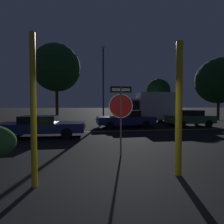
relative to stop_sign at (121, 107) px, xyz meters
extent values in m
plane|color=black|center=(-0.58, -1.93, -1.76)|extent=(260.00, 260.00, 0.00)
cube|color=gold|center=(-0.58, 6.02, -1.76)|extent=(41.31, 0.12, 0.01)
cylinder|color=#4C4C51|center=(0.00, 0.00, -0.51)|extent=(0.06, 0.06, 2.50)
cylinder|color=white|center=(0.00, 0.00, 0.04)|extent=(0.87, 0.04, 0.87)
cylinder|color=#B71414|center=(0.00, 0.00, 0.04)|extent=(0.80, 0.04, 0.80)
cube|color=black|center=(0.00, 0.00, 0.62)|extent=(0.77, 0.05, 0.22)
cube|color=white|center=(0.00, 0.00, 0.62)|extent=(0.63, 0.05, 0.10)
cylinder|color=yellow|center=(-2.38, -2.04, -0.05)|extent=(0.13, 0.13, 3.41)
cylinder|color=yellow|center=(1.14, -1.90, -0.03)|extent=(0.17, 0.17, 3.46)
cube|color=navy|center=(-3.73, 4.50, -1.20)|extent=(4.84, 2.01, 0.52)
cube|color=black|center=(-3.88, 4.50, -0.74)|extent=(1.95, 1.68, 0.41)
cylinder|color=black|center=(-2.23, 5.38, -1.46)|extent=(0.60, 0.21, 0.60)
cylinder|color=black|center=(-2.27, 3.55, -1.46)|extent=(0.60, 0.21, 0.60)
cylinder|color=black|center=(-5.20, 5.44, -1.46)|extent=(0.60, 0.21, 0.60)
cylinder|color=black|center=(-5.24, 3.61, -1.46)|extent=(0.60, 0.21, 0.60)
sphere|color=#F4EFCC|center=(-1.29, 5.04, -1.18)|extent=(0.14, 0.14, 0.14)
sphere|color=#F4EFCC|center=(-1.32, 3.85, -1.18)|extent=(0.14, 0.14, 0.14)
cube|color=navy|center=(2.03, 7.97, -1.16)|extent=(4.76, 1.89, 0.60)
cube|color=black|center=(2.17, 7.97, -0.60)|extent=(1.93, 1.55, 0.53)
cylinder|color=black|center=(0.61, 7.09, -1.46)|extent=(0.61, 0.22, 0.60)
cylinder|color=black|center=(0.54, 8.74, -1.46)|extent=(0.61, 0.22, 0.60)
cylinder|color=black|center=(3.52, 7.20, -1.46)|extent=(0.61, 0.22, 0.60)
cylinder|color=black|center=(3.45, 8.84, -1.46)|extent=(0.61, 0.22, 0.60)
sphere|color=#F4EFCC|center=(-0.33, 7.35, -1.13)|extent=(0.14, 0.14, 0.14)
sphere|color=#F4EFCC|center=(-0.37, 8.41, -1.13)|extent=(0.14, 0.14, 0.14)
cube|color=#335B38|center=(7.76, 7.96, -1.14)|extent=(3.93, 1.85, 0.64)
cube|color=black|center=(7.88, 7.96, -0.59)|extent=(1.58, 1.57, 0.47)
cylinder|color=black|center=(6.54, 7.11, -1.46)|extent=(0.60, 0.21, 0.60)
cylinder|color=black|center=(6.56, 8.84, -1.46)|extent=(0.60, 0.21, 0.60)
cylinder|color=black|center=(8.96, 7.08, -1.46)|extent=(0.60, 0.21, 0.60)
cylinder|color=black|center=(8.98, 8.81, -1.46)|extent=(0.60, 0.21, 0.60)
sphere|color=#F4EFCC|center=(5.77, 7.43, -1.11)|extent=(0.14, 0.14, 0.14)
sphere|color=#F4EFCC|center=(5.78, 8.54, -1.11)|extent=(0.14, 0.14, 0.14)
cube|color=silver|center=(2.99, 11.84, -0.32)|extent=(2.68, 2.41, 2.08)
cube|color=black|center=(2.99, 11.84, 0.10)|extent=(2.43, 2.44, 0.92)
cube|color=silver|center=(6.35, 11.64, 0.02)|extent=(4.30, 2.65, 2.76)
cylinder|color=black|center=(2.99, 10.68, -1.34)|extent=(0.85, 0.33, 0.84)
cylinder|color=black|center=(3.12, 12.99, -1.34)|extent=(0.85, 0.33, 0.84)
cylinder|color=black|center=(7.02, 10.44, -1.34)|extent=(0.85, 0.33, 0.84)
cylinder|color=black|center=(7.15, 12.75, -1.34)|extent=(0.85, 0.33, 0.84)
cylinder|color=#4C4C51|center=(0.51, 11.24, 1.93)|extent=(0.16, 0.16, 7.38)
sphere|color=#F9E5B2|center=(0.51, 11.24, 5.80)|extent=(0.37, 0.37, 0.37)
cylinder|color=#422D1E|center=(14.89, 13.16, -0.34)|extent=(0.32, 0.32, 2.84)
sphere|color=#143819|center=(14.89, 13.16, 3.07)|extent=(5.52, 5.52, 5.52)
cylinder|color=#422D1E|center=(-4.27, 13.24, 0.24)|extent=(0.32, 0.32, 4.00)
sphere|color=#19471E|center=(-4.27, 13.24, 4.05)|extent=(5.03, 5.03, 5.03)
cylinder|color=#422D1E|center=(8.33, 15.99, -0.41)|extent=(0.32, 0.32, 2.70)
sphere|color=#143819|center=(8.33, 15.99, 2.04)|extent=(3.08, 3.08, 3.08)
camera|label=1|loc=(-1.24, -6.09, 0.06)|focal=28.00mm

